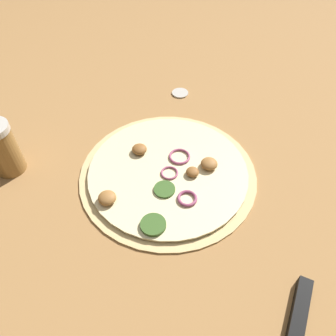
# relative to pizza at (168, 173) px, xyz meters

# --- Properties ---
(ground_plane) EXTENTS (3.00, 3.00, 0.00)m
(ground_plane) POSITION_rel_pizza_xyz_m (-0.00, -0.00, -0.01)
(ground_plane) COLOR #9E703F
(pizza) EXTENTS (0.34, 0.34, 0.03)m
(pizza) POSITION_rel_pizza_xyz_m (0.00, 0.00, 0.00)
(pizza) COLOR #D6B77A
(pizza) RESTS_ON ground_plane
(spice_jar) EXTENTS (0.06, 0.06, 0.11)m
(spice_jar) POSITION_rel_pizza_xyz_m (0.29, -0.11, 0.05)
(spice_jar) COLOR olive
(spice_jar) RESTS_ON ground_plane
(loose_cap) EXTENTS (0.04, 0.04, 0.01)m
(loose_cap) POSITION_rel_pizza_xyz_m (-0.11, -0.25, -0.00)
(loose_cap) COLOR beige
(loose_cap) RESTS_ON ground_plane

